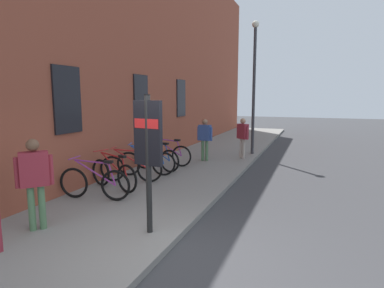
{
  "coord_description": "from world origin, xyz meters",
  "views": [
    {
      "loc": [
        -4.21,
        -2.1,
        2.49
      ],
      "look_at": [
        2.79,
        0.58,
        1.38
      ],
      "focal_mm": 30.25,
      "sensor_mm": 36.0,
      "label": 1
    }
  ],
  "objects_px": {
    "bicycle_end_of_row": "(95,183)",
    "bicycle_beside_lamp": "(168,154)",
    "bicycle_leaning_wall": "(147,163)",
    "street_lamp": "(254,77)",
    "pedestrian_near_bus": "(35,175)",
    "pedestrian_by_facade": "(243,134)",
    "bicycle_far_end": "(131,168)",
    "bicycle_by_door": "(156,158)",
    "transit_info_sign": "(148,142)",
    "bicycle_nearest_sign": "(114,174)",
    "pedestrian_crossing_street": "(205,135)"
  },
  "relations": [
    {
      "from": "bicycle_end_of_row",
      "to": "bicycle_leaning_wall",
      "type": "bearing_deg",
      "value": -0.24
    },
    {
      "from": "bicycle_end_of_row",
      "to": "bicycle_far_end",
      "type": "height_order",
      "value": "same"
    },
    {
      "from": "bicycle_by_door",
      "to": "transit_info_sign",
      "type": "xyz_separation_m",
      "value": [
        -4.31,
        -2.08,
        1.21
      ]
    },
    {
      "from": "bicycle_by_door",
      "to": "bicycle_end_of_row",
      "type": "bearing_deg",
      "value": -179.57
    },
    {
      "from": "pedestrian_near_bus",
      "to": "pedestrian_crossing_street",
      "type": "relative_size",
      "value": 1.07
    },
    {
      "from": "bicycle_nearest_sign",
      "to": "bicycle_far_end",
      "type": "xyz_separation_m",
      "value": [
        0.81,
        -0.03,
        0.0
      ]
    },
    {
      "from": "bicycle_end_of_row",
      "to": "street_lamp",
      "type": "bearing_deg",
      "value": -17.37
    },
    {
      "from": "pedestrian_by_facade",
      "to": "pedestrian_crossing_street",
      "type": "xyz_separation_m",
      "value": [
        -0.98,
        1.2,
        0.0
      ]
    },
    {
      "from": "street_lamp",
      "to": "bicycle_end_of_row",
      "type": "bearing_deg",
      "value": 162.63
    },
    {
      "from": "transit_info_sign",
      "to": "pedestrian_crossing_street",
      "type": "bearing_deg",
      "value": 10.17
    },
    {
      "from": "bicycle_nearest_sign",
      "to": "bicycle_by_door",
      "type": "relative_size",
      "value": 0.97
    },
    {
      "from": "bicycle_leaning_wall",
      "to": "street_lamp",
      "type": "relative_size",
      "value": 0.32
    },
    {
      "from": "bicycle_leaning_wall",
      "to": "pedestrian_near_bus",
      "type": "bearing_deg",
      "value": -178.34
    },
    {
      "from": "bicycle_nearest_sign",
      "to": "street_lamp",
      "type": "distance_m",
      "value": 7.4
    },
    {
      "from": "bicycle_nearest_sign",
      "to": "pedestrian_near_bus",
      "type": "relative_size",
      "value": 1.04
    },
    {
      "from": "bicycle_end_of_row",
      "to": "bicycle_nearest_sign",
      "type": "bearing_deg",
      "value": 4.34
    },
    {
      "from": "bicycle_nearest_sign",
      "to": "pedestrian_by_facade",
      "type": "height_order",
      "value": "pedestrian_by_facade"
    },
    {
      "from": "transit_info_sign",
      "to": "street_lamp",
      "type": "distance_m",
      "value": 8.61
    },
    {
      "from": "street_lamp",
      "to": "pedestrian_crossing_street",
      "type": "bearing_deg",
      "value": 146.62
    },
    {
      "from": "bicycle_leaning_wall",
      "to": "transit_info_sign",
      "type": "xyz_separation_m",
      "value": [
        -3.6,
        -2.05,
        1.21
      ]
    },
    {
      "from": "bicycle_far_end",
      "to": "pedestrian_near_bus",
      "type": "relative_size",
      "value": 1.05
    },
    {
      "from": "bicycle_leaning_wall",
      "to": "bicycle_far_end",
      "type": "bearing_deg",
      "value": 176.82
    },
    {
      "from": "bicycle_far_end",
      "to": "bicycle_end_of_row",
      "type": "bearing_deg",
      "value": -178.83
    },
    {
      "from": "bicycle_leaning_wall",
      "to": "bicycle_beside_lamp",
      "type": "bearing_deg",
      "value": 0.75
    },
    {
      "from": "bicycle_nearest_sign",
      "to": "pedestrian_crossing_street",
      "type": "bearing_deg",
      "value": -12.56
    },
    {
      "from": "bicycle_end_of_row",
      "to": "transit_info_sign",
      "type": "relative_size",
      "value": 0.73
    },
    {
      "from": "street_lamp",
      "to": "bicycle_far_end",
      "type": "bearing_deg",
      "value": 157.7
    },
    {
      "from": "bicycle_far_end",
      "to": "bicycle_by_door",
      "type": "distance_m",
      "value": 1.49
    },
    {
      "from": "bicycle_end_of_row",
      "to": "bicycle_beside_lamp",
      "type": "height_order",
      "value": "same"
    },
    {
      "from": "pedestrian_by_facade",
      "to": "bicycle_nearest_sign",
      "type": "bearing_deg",
      "value": 157.91
    },
    {
      "from": "street_lamp",
      "to": "bicycle_beside_lamp",
      "type": "bearing_deg",
      "value": 145.47
    },
    {
      "from": "bicycle_leaning_wall",
      "to": "pedestrian_near_bus",
      "type": "distance_m",
      "value": 4.27
    },
    {
      "from": "pedestrian_near_bus",
      "to": "street_lamp",
      "type": "xyz_separation_m",
      "value": [
        9.09,
        -2.15,
        2.13
      ]
    },
    {
      "from": "transit_info_sign",
      "to": "pedestrian_by_facade",
      "type": "height_order",
      "value": "transit_info_sign"
    },
    {
      "from": "bicycle_beside_lamp",
      "to": "street_lamp",
      "type": "relative_size",
      "value": 0.33
    },
    {
      "from": "pedestrian_by_facade",
      "to": "pedestrian_near_bus",
      "type": "relative_size",
      "value": 0.94
    },
    {
      "from": "bicycle_nearest_sign",
      "to": "pedestrian_crossing_street",
      "type": "relative_size",
      "value": 1.11
    },
    {
      "from": "bicycle_nearest_sign",
      "to": "bicycle_leaning_wall",
      "type": "height_order",
      "value": "same"
    },
    {
      "from": "pedestrian_by_facade",
      "to": "street_lamp",
      "type": "xyz_separation_m",
      "value": [
        1.11,
        -0.18,
        2.2
      ]
    },
    {
      "from": "bicycle_nearest_sign",
      "to": "bicycle_beside_lamp",
      "type": "xyz_separation_m",
      "value": [
        3.12,
        -0.05,
        0.0
      ]
    },
    {
      "from": "bicycle_beside_lamp",
      "to": "street_lamp",
      "type": "bearing_deg",
      "value": -34.53
    },
    {
      "from": "bicycle_end_of_row",
      "to": "bicycle_beside_lamp",
      "type": "bearing_deg",
      "value": 0.15
    },
    {
      "from": "bicycle_by_door",
      "to": "pedestrian_near_bus",
      "type": "bearing_deg",
      "value": -178.19
    },
    {
      "from": "bicycle_leaning_wall",
      "to": "transit_info_sign",
      "type": "distance_m",
      "value": 4.32
    },
    {
      "from": "transit_info_sign",
      "to": "street_lamp",
      "type": "xyz_separation_m",
      "value": [
        8.47,
        -0.23,
        1.54
      ]
    },
    {
      "from": "pedestrian_crossing_street",
      "to": "transit_info_sign",
      "type": "bearing_deg",
      "value": -169.83
    },
    {
      "from": "pedestrian_near_bus",
      "to": "pedestrian_crossing_street",
      "type": "distance_m",
      "value": 7.04
    },
    {
      "from": "transit_info_sign",
      "to": "pedestrian_by_facade",
      "type": "relative_size",
      "value": 1.56
    },
    {
      "from": "bicycle_by_door",
      "to": "pedestrian_by_facade",
      "type": "relative_size",
      "value": 1.14
    },
    {
      "from": "bicycle_far_end",
      "to": "pedestrian_crossing_street",
      "type": "bearing_deg",
      "value": -14.82
    }
  ]
}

